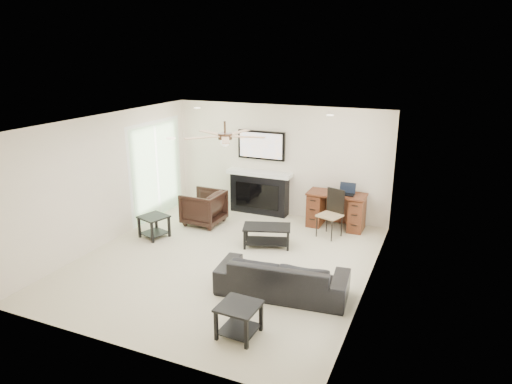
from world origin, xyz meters
TOP-DOWN VIEW (x-y plane):
  - room_shell at (0.19, 0.08)m, footprint 5.50×5.54m
  - sofa at (1.34, -0.68)m, footprint 2.08×0.99m
  - armchair at (-1.26, 1.47)m, footprint 0.83×0.81m
  - coffee_table at (0.44, 0.92)m, footprint 1.01×0.76m
  - end_table_near at (1.19, -1.93)m, footprint 0.54×0.54m
  - end_table_left at (-1.81, 0.42)m, footprint 0.63×0.63m
  - fireplace_unit at (-0.42, 2.58)m, footprint 1.52×0.34m
  - desk at (1.43, 2.40)m, footprint 1.22×0.56m
  - desk_chair at (1.43, 1.85)m, footprint 0.54×0.55m
  - laptop at (1.63, 2.38)m, footprint 0.33×0.24m

SIDE VIEW (x-z plane):
  - coffee_table at x=0.44m, z-range 0.00..0.40m
  - end_table_near at x=1.19m, z-range 0.00..0.45m
  - end_table_left at x=-1.81m, z-range 0.00..0.45m
  - sofa at x=1.34m, z-range 0.00..0.59m
  - armchair at x=-1.26m, z-range 0.00..0.74m
  - desk at x=1.43m, z-range 0.00..0.76m
  - desk_chair at x=1.43m, z-range 0.00..0.97m
  - laptop at x=1.63m, z-range 0.76..0.99m
  - fireplace_unit at x=-0.42m, z-range 0.00..1.91m
  - room_shell at x=0.19m, z-range 0.42..2.94m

